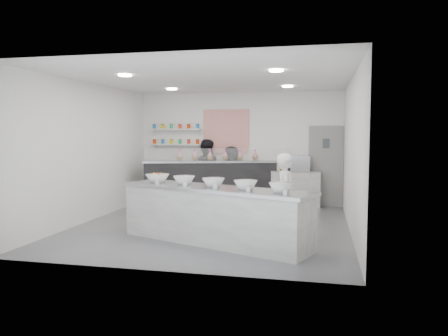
{
  "coord_description": "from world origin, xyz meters",
  "views": [
    {
      "loc": [
        2.17,
        -8.6,
        1.92
      ],
      "look_at": [
        0.17,
        0.4,
        1.18
      ],
      "focal_mm": 35.0,
      "sensor_mm": 36.0,
      "label": 1
    }
  ],
  "objects_px": {
    "prep_counter": "(213,215)",
    "espresso_ledge": "(296,189)",
    "back_bar": "(218,183)",
    "staff_left": "(206,171)",
    "espresso_machine": "(301,164)",
    "staff_right": "(231,175)",
    "woman_prep": "(286,196)"
  },
  "relations": [
    {
      "from": "staff_left",
      "to": "staff_right",
      "type": "distance_m",
      "value": 0.72
    },
    {
      "from": "staff_right",
      "to": "prep_counter",
      "type": "bearing_deg",
      "value": 103.8
    },
    {
      "from": "prep_counter",
      "to": "staff_right",
      "type": "relative_size",
      "value": 2.3
    },
    {
      "from": "staff_right",
      "to": "back_bar",
      "type": "bearing_deg",
      "value": 44.65
    },
    {
      "from": "prep_counter",
      "to": "staff_right",
      "type": "distance_m",
      "value": 4.21
    },
    {
      "from": "espresso_machine",
      "to": "woman_prep",
      "type": "relative_size",
      "value": 0.32
    },
    {
      "from": "back_bar",
      "to": "staff_right",
      "type": "bearing_deg",
      "value": 22.7
    },
    {
      "from": "back_bar",
      "to": "espresso_machine",
      "type": "bearing_deg",
      "value": -10.8
    },
    {
      "from": "prep_counter",
      "to": "back_bar",
      "type": "xyz_separation_m",
      "value": [
        -0.86,
        3.92,
        0.11
      ]
    },
    {
      "from": "staff_left",
      "to": "prep_counter",
      "type": "bearing_deg",
      "value": 101.79
    },
    {
      "from": "back_bar",
      "to": "espresso_ledge",
      "type": "relative_size",
      "value": 3.04
    },
    {
      "from": "staff_left",
      "to": "espresso_machine",
      "type": "bearing_deg",
      "value": 173.5
    },
    {
      "from": "back_bar",
      "to": "staff_right",
      "type": "xyz_separation_m",
      "value": [
        0.32,
        0.25,
        0.19
      ]
    },
    {
      "from": "back_bar",
      "to": "staff_right",
      "type": "height_order",
      "value": "staff_right"
    },
    {
      "from": "woman_prep",
      "to": "prep_counter",
      "type": "bearing_deg",
      "value": 109.19
    },
    {
      "from": "espresso_ledge",
      "to": "woman_prep",
      "type": "bearing_deg",
      "value": -89.53
    },
    {
      "from": "espresso_machine",
      "to": "staff_left",
      "type": "height_order",
      "value": "staff_left"
    },
    {
      "from": "espresso_ledge",
      "to": "espresso_machine",
      "type": "xyz_separation_m",
      "value": [
        0.11,
        0.0,
        0.66
      ]
    },
    {
      "from": "prep_counter",
      "to": "staff_left",
      "type": "height_order",
      "value": "staff_left"
    },
    {
      "from": "espresso_ledge",
      "to": "staff_right",
      "type": "distance_m",
      "value": 1.76
    },
    {
      "from": "prep_counter",
      "to": "espresso_ledge",
      "type": "bearing_deg",
      "value": 95.01
    },
    {
      "from": "woman_prep",
      "to": "staff_right",
      "type": "height_order",
      "value": "staff_right"
    },
    {
      "from": "prep_counter",
      "to": "back_bar",
      "type": "height_order",
      "value": "back_bar"
    },
    {
      "from": "staff_left",
      "to": "staff_right",
      "type": "height_order",
      "value": "staff_left"
    },
    {
      "from": "woman_prep",
      "to": "staff_left",
      "type": "relative_size",
      "value": 0.89
    },
    {
      "from": "back_bar",
      "to": "espresso_ledge",
      "type": "distance_m",
      "value": 2.06
    },
    {
      "from": "espresso_ledge",
      "to": "staff_right",
      "type": "bearing_deg",
      "value": 177.68
    },
    {
      "from": "woman_prep",
      "to": "staff_right",
      "type": "xyz_separation_m",
      "value": [
        -1.76,
        3.61,
        0.01
      ]
    },
    {
      "from": "staff_left",
      "to": "espresso_ledge",
      "type": "bearing_deg",
      "value": 173.42
    },
    {
      "from": "back_bar",
      "to": "woman_prep",
      "type": "xyz_separation_m",
      "value": [
        2.08,
        -3.36,
        0.18
      ]
    },
    {
      "from": "prep_counter",
      "to": "espresso_ledge",
      "type": "distance_m",
      "value": 4.27
    },
    {
      "from": "espresso_ledge",
      "to": "espresso_machine",
      "type": "bearing_deg",
      "value": 0.0
    }
  ]
}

